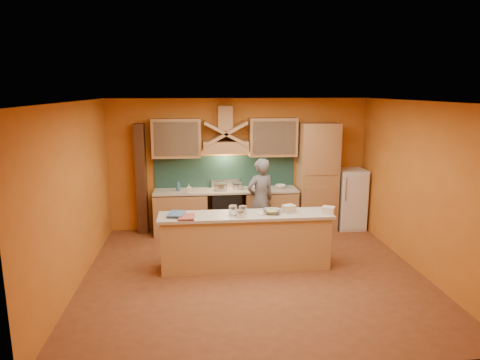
{
  "coord_description": "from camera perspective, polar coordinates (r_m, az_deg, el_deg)",
  "views": [
    {
      "loc": [
        -0.88,
        -6.5,
        2.98
      ],
      "look_at": [
        -0.14,
        0.9,
        1.4
      ],
      "focal_mm": 32.0,
      "sensor_mm": 36.0,
      "label": 1
    }
  ],
  "objects": [
    {
      "name": "jar_large",
      "position": [
        7.05,
        -0.93,
        -4.07
      ],
      "size": [
        0.16,
        0.16,
        0.17
      ],
      "primitive_type": "cylinder",
      "rotation": [
        0.0,
        0.0,
        0.24
      ],
      "color": "white",
      "rests_on": "island_top"
    },
    {
      "name": "wall_back",
      "position": [
        9.18,
        -0.16,
        2.1
      ],
      "size": [
        5.5,
        0.02,
        2.8
      ],
      "primitive_type": "cube",
      "color": "orange",
      "rests_on": "floor"
    },
    {
      "name": "stove",
      "position": [
        9.08,
        -1.86,
        -4.18
      ],
      "size": [
        0.6,
        0.58,
        0.9
      ],
      "primitive_type": "cube",
      "color": "black",
      "rests_on": "floor"
    },
    {
      "name": "soap_bottle_a",
      "position": [
        8.69,
        -6.83,
        -1.16
      ],
      "size": [
        0.1,
        0.1,
        0.19
      ],
      "primitive_type": "imported",
      "rotation": [
        0.0,
        0.0,
        -0.16
      ],
      "color": "white",
      "rests_on": "counter_top"
    },
    {
      "name": "grocery_bag_b",
      "position": [
        7.3,
        11.73,
        -3.95
      ],
      "size": [
        0.25,
        0.23,
        0.12
      ],
      "primitive_type": "cube",
      "rotation": [
        0.0,
        0.0,
        -0.51
      ],
      "color": "beige",
      "rests_on": "island_top"
    },
    {
      "name": "wall_front",
      "position": [
        4.39,
        6.31,
        -9.18
      ],
      "size": [
        5.5,
        0.02,
        2.8
      ],
      "primitive_type": "cube",
      "color": "orange",
      "rests_on": "floor"
    },
    {
      "name": "trim_column_left",
      "position": [
        9.11,
        -13.0,
        0.11
      ],
      "size": [
        0.2,
        0.3,
        2.3
      ],
      "primitive_type": "cube",
      "color": "#472816",
      "rests_on": "floor"
    },
    {
      "name": "pot_large",
      "position": [
        8.9,
        -2.58,
        -1.03
      ],
      "size": [
        0.35,
        0.35,
        0.15
      ],
      "primitive_type": "cylinder",
      "rotation": [
        0.0,
        0.0,
        -0.42
      ],
      "color": "silver",
      "rests_on": "stove"
    },
    {
      "name": "upper_cabinet_right",
      "position": [
        9.02,
        4.4,
        5.74
      ],
      "size": [
        1.0,
        0.35,
        0.8
      ],
      "primitive_type": "cube",
      "color": "tan",
      "rests_on": "wall_back"
    },
    {
      "name": "wall_left",
      "position": [
        6.95,
        -21.2,
        -1.98
      ],
      "size": [
        0.02,
        5.0,
        2.8
      ],
      "primitive_type": "cube",
      "color": "orange",
      "rests_on": "floor"
    },
    {
      "name": "counter_top",
      "position": [
        8.96,
        -1.88,
        -1.42
      ],
      "size": [
        3.0,
        0.62,
        0.04
      ],
      "primitive_type": "cube",
      "color": "beige",
      "rests_on": "base_cabinet_left"
    },
    {
      "name": "range_hood",
      "position": [
        8.85,
        -1.94,
        4.47
      ],
      "size": [
        0.92,
        0.5,
        0.24
      ],
      "primitive_type": "cube",
      "color": "tan",
      "rests_on": "wall_back"
    },
    {
      "name": "hood_chimney",
      "position": [
        8.89,
        -2.01,
        8.26
      ],
      "size": [
        0.3,
        0.3,
        0.5
      ],
      "primitive_type": "cube",
      "color": "tan",
      "rests_on": "wall_back"
    },
    {
      "name": "mixing_bowl",
      "position": [
        7.18,
        4.27,
        -4.2
      ],
      "size": [
        0.34,
        0.34,
        0.07
      ],
      "primitive_type": "imported",
      "rotation": [
        0.0,
        0.0,
        -0.18
      ],
      "color": "silver",
      "rests_on": "island_top"
    },
    {
      "name": "wall_right",
      "position": [
        7.61,
        22.9,
        -0.94
      ],
      "size": [
        0.02,
        5.0,
        2.8
      ],
      "primitive_type": "cube",
      "color": "orange",
      "rests_on": "floor"
    },
    {
      "name": "ceiling",
      "position": [
        6.56,
        2.0,
        10.42
      ],
      "size": [
        5.5,
        5.0,
        0.01
      ],
      "primitive_type": "cube",
      "color": "white",
      "rests_on": "wall_back"
    },
    {
      "name": "person",
      "position": [
        8.51,
        2.72,
        -2.63
      ],
      "size": [
        0.71,
        0.6,
        1.66
      ],
      "primitive_type": "imported",
      "rotation": [
        0.0,
        0.0,
        3.54
      ],
      "color": "slate",
      "rests_on": "floor"
    },
    {
      "name": "floor",
      "position": [
        7.21,
        1.84,
        -12.43
      ],
      "size": [
        5.5,
        5.0,
        0.01
      ],
      "primitive_type": "cube",
      "color": "brown",
      "rests_on": "ground"
    },
    {
      "name": "upper_cabinet_left",
      "position": [
        8.89,
        -8.46,
        5.55
      ],
      "size": [
        1.0,
        0.35,
        0.8
      ],
      "primitive_type": "cube",
      "color": "tan",
      "rests_on": "wall_back"
    },
    {
      "name": "island_top",
      "position": [
        7.15,
        0.77,
        -4.75
      ],
      "size": [
        2.9,
        0.62,
        0.05
      ],
      "primitive_type": "cube",
      "color": "beige",
      "rests_on": "island_body"
    },
    {
      "name": "pot_small",
      "position": [
        9.0,
        -0.34,
        -0.93
      ],
      "size": [
        0.22,
        0.22,
        0.13
      ],
      "primitive_type": "cylinder",
      "rotation": [
        0.0,
        0.0,
        -0.08
      ],
      "color": "silver",
      "rests_on": "stove"
    },
    {
      "name": "base_cabinet_right",
      "position": [
        9.19,
        4.08,
        -4.12
      ],
      "size": [
        1.1,
        0.6,
        0.86
      ],
      "primitive_type": "cube",
      "color": "tan",
      "rests_on": "floor"
    },
    {
      "name": "book_upper",
      "position": [
        7.14,
        -9.48,
        -4.44
      ],
      "size": [
        0.31,
        0.39,
        0.03
      ],
      "primitive_type": "imported",
      "rotation": [
        0.0,
        0.0,
        -0.17
      ],
      "color": "#436795",
      "rests_on": "island_top"
    },
    {
      "name": "soap_bottle_b",
      "position": [
        8.92,
        -8.26,
        -0.69
      ],
      "size": [
        0.13,
        0.13,
        0.24
      ],
      "primitive_type": "imported",
      "rotation": [
        0.0,
        0.0,
        0.67
      ],
      "color": "#316487",
      "rests_on": "counter_top"
    },
    {
      "name": "jar_small",
      "position": [
        7.11,
        0.38,
        -4.03
      ],
      "size": [
        0.17,
        0.17,
        0.14
      ],
      "primitive_type": "cylinder",
      "rotation": [
        0.0,
        0.0,
        -0.29
      ],
      "color": "silver",
      "rests_on": "island_top"
    },
    {
      "name": "pantry_column",
      "position": [
        9.24,
        10.26,
        0.4
      ],
      "size": [
        0.8,
        0.6,
        2.3
      ],
      "primitive_type": "cube",
      "color": "tan",
      "rests_on": "floor"
    },
    {
      "name": "island_body",
      "position": [
        7.3,
        0.76,
        -8.36
      ],
      "size": [
        2.8,
        0.55,
        0.88
      ],
      "primitive_type": "cube",
      "color": "tan",
      "rests_on": "floor"
    },
    {
      "name": "grocery_bag_a",
      "position": [
        7.27,
        6.54,
        -3.82
      ],
      "size": [
        0.24,
        0.22,
        0.13
      ],
      "primitive_type": "cube",
      "rotation": [
        0.0,
        0.0,
        0.43
      ],
      "color": "beige",
      "rests_on": "island_top"
    },
    {
      "name": "dish_rack",
      "position": [
        8.89,
        2.14,
        -1.08
      ],
      "size": [
        0.3,
        0.25,
        0.09
      ],
      "primitive_type": "cube",
      "rotation": [
        0.0,
        0.0,
        0.16
      ],
      "color": "white",
      "rests_on": "counter_top"
    },
    {
      "name": "fridge",
      "position": [
        9.59,
        14.47,
        -2.45
      ],
      "size": [
        0.58,
        0.6,
        1.3
      ],
      "primitive_type": "cube",
      "color": "white",
      "rests_on": "floor"
    },
    {
      "name": "bowl_back",
      "position": [
        9.15,
        5.41,
        -0.83
      ],
      "size": [
        0.23,
        0.23,
        0.07
      ],
      "primitive_type": "imported",
      "rotation": [
        0.0,
        0.0,
        -0.06
      ],
      "color": "white",
      "rests_on": "counter_top"
    },
    {
      "name": "backsplash",
      "position": [
        9.17,
        -2.01,
        1.13
      ],
      "size": [
        3.0,
        0.03,
        0.7
      ],
      "primitive_type": "cube",
      "color": "#1B3B35",
      "rests_on": "wall_back"
    },
    {
      "name": "cloth",
      "position": [
        7.19,
        3.19,
        -4.39
      ],
      "size": [
        0.31,
        0.29,
        0.02
      ],
      "primitive_type": "cube",
      "rotation": [
        0.0,
        0.0,
        0.52
      ],
      "color": "beige",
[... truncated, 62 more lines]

